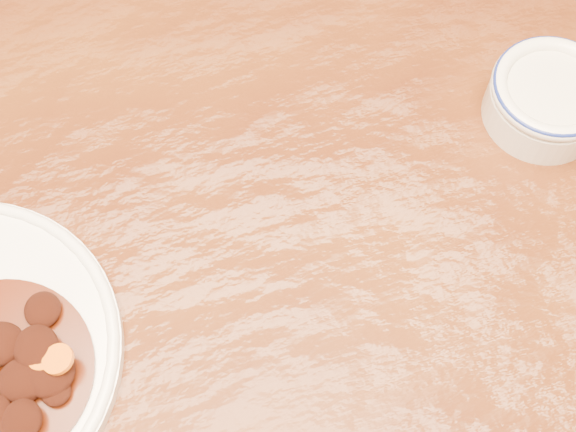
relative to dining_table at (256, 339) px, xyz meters
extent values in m
cube|color=#5D2E10|center=(0.00, 0.00, 0.06)|extent=(1.54, 0.96, 0.04)
ellipsoid|color=black|center=(-0.15, 0.04, 0.10)|extent=(0.03, 0.03, 0.01)
ellipsoid|color=black|center=(-0.16, -0.01, 0.10)|extent=(0.04, 0.04, 0.02)
ellipsoid|color=black|center=(-0.18, -0.01, 0.10)|extent=(0.04, 0.03, 0.02)
ellipsoid|color=black|center=(-0.16, 0.00, 0.11)|extent=(0.03, 0.04, 0.02)
ellipsoid|color=black|center=(-0.20, -0.04, 0.10)|extent=(0.03, 0.03, 0.01)
ellipsoid|color=black|center=(-0.18, -0.04, 0.11)|extent=(0.03, 0.03, 0.01)
ellipsoid|color=black|center=(-0.17, -0.02, 0.10)|extent=(0.02, 0.02, 0.01)
ellipsoid|color=black|center=(-0.16, 0.00, 0.10)|extent=(0.02, 0.02, 0.01)
ellipsoid|color=black|center=(-0.15, -0.03, 0.10)|extent=(0.02, 0.02, 0.01)
ellipsoid|color=black|center=(-0.17, -0.02, 0.10)|extent=(0.03, 0.03, 0.01)
cylinder|color=#D4590B|center=(-0.15, -0.01, 0.11)|extent=(0.03, 0.03, 0.01)
cylinder|color=#D4590B|center=(-0.16, 0.00, 0.11)|extent=(0.03, 0.03, 0.01)
cylinder|color=silver|center=(0.29, 0.10, 0.10)|extent=(0.10, 0.10, 0.03)
cylinder|color=beige|center=(0.29, 0.10, 0.12)|extent=(0.08, 0.08, 0.01)
torus|color=silver|center=(0.29, 0.10, 0.12)|extent=(0.11, 0.11, 0.01)
torus|color=navy|center=(0.29, 0.10, 0.12)|extent=(0.10, 0.10, 0.00)
camera|label=1|loc=(-0.03, -0.22, 0.68)|focal=50.00mm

